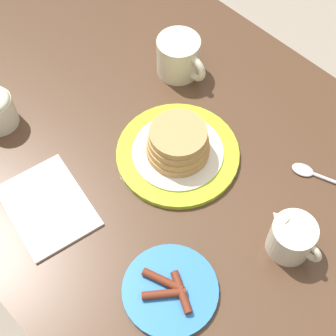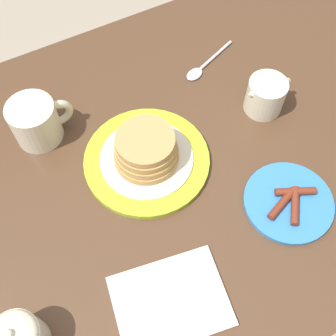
# 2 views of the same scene
# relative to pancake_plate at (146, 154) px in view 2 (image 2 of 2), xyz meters

# --- Properties ---
(ground_plane) EXTENTS (8.00, 8.00, 0.00)m
(ground_plane) POSITION_rel_pancake_plate_xyz_m (0.01, -0.02, -0.78)
(ground_plane) COLOR gray
(dining_table) EXTENTS (1.29, 0.81, 0.75)m
(dining_table) POSITION_rel_pancake_plate_xyz_m (0.01, -0.02, -0.16)
(dining_table) COLOR #4C3321
(dining_table) RESTS_ON ground_plane
(pancake_plate) EXTENTS (0.24, 0.24, 0.08)m
(pancake_plate) POSITION_rel_pancake_plate_xyz_m (0.00, 0.00, 0.00)
(pancake_plate) COLOR #AAC628
(pancake_plate) RESTS_ON dining_table
(side_plate_bacon) EXTENTS (0.16, 0.16, 0.02)m
(side_plate_bacon) POSITION_rel_pancake_plate_xyz_m (0.19, -0.20, -0.02)
(side_plate_bacon) COLOR #337AC6
(side_plate_bacon) RESTS_ON dining_table
(coffee_mug) EXTENTS (0.12, 0.09, 0.09)m
(coffee_mug) POSITION_rel_pancake_plate_xyz_m (-0.16, 0.16, 0.02)
(coffee_mug) COLOR beige
(coffee_mug) RESTS_ON dining_table
(creamer_pitcher) EXTENTS (0.11, 0.08, 0.08)m
(creamer_pitcher) POSITION_rel_pancake_plate_xyz_m (0.27, 0.00, 0.01)
(creamer_pitcher) COLOR beige
(creamer_pitcher) RESTS_ON dining_table
(napkin) EXTENTS (0.20, 0.17, 0.01)m
(napkin) POSITION_rel_pancake_plate_xyz_m (-0.09, -0.25, -0.02)
(napkin) COLOR silver
(napkin) RESTS_ON dining_table
(spoon) EXTENTS (0.15, 0.07, 0.01)m
(spoon) POSITION_rel_pancake_plate_xyz_m (0.22, 0.16, -0.02)
(spoon) COLOR silver
(spoon) RESTS_ON dining_table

